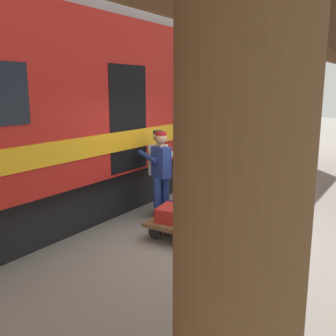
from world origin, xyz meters
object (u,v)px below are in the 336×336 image
Objects in this scene: suitcase_gray_aluminum at (209,220)px; suitcase_tan_vintage at (222,213)px; train_car at (72,111)px; suitcase_brown_leather at (202,175)px; suitcase_black_hardshell at (201,184)px; suitcase_orange_carryall at (203,197)px; suitcase_cream_canvas at (234,203)px; suitcase_navy_fabric at (190,206)px; suitcase_red_plastic at (175,213)px; suitcase_burgundy_valise at (203,167)px; porter_in_overalls at (161,172)px; luggage_cart at (205,217)px; porter_by_door at (159,169)px; suitcase_teal_softside at (221,199)px.

suitcase_tan_vintage is at bearing -90.00° from suitcase_gray_aluminum.
suitcase_brown_leather is (-2.81, -0.54, -1.15)m from train_car.
suitcase_brown_leather is (-0.03, 0.02, 0.19)m from suitcase_black_hardshell.
suitcase_brown_leather reaches higher than suitcase_orange_carryall.
train_car is 3.84m from suitcase_gray_aluminum.
suitcase_cream_canvas is 1.27× the size of suitcase_brown_leather.
train_car is 3.08m from suitcase_brown_leather.
suitcase_tan_vintage is (-0.65, 0.00, -0.02)m from suitcase_navy_fabric.
suitcase_orange_carryall reaches higher than suitcase_gray_aluminum.
suitcase_orange_carryall is (-2.81, -0.59, -1.60)m from train_car.
train_car is at bearing -9.18° from suitcase_red_plastic.
suitcase_cream_canvas reaches higher than suitcase_navy_fabric.
suitcase_red_plastic is (0.00, 0.52, -0.01)m from suitcase_navy_fabric.
suitcase_burgundy_valise is at bearing -36.81° from suitcase_tan_vintage.
suitcase_tan_vintage is at bearing 180.00° from suitcase_navy_fabric.
suitcase_tan_vintage is 0.34× the size of porter_in_overalls.
suitcase_black_hardshell reaches higher than suitcase_orange_carryall.
suitcase_navy_fabric reaches higher than suitcase_red_plastic.
luggage_cart is 3.34× the size of suitcase_red_plastic.
suitcase_gray_aluminum is 0.30× the size of porter_by_door.
suitcase_brown_leather reaches higher than suitcase_gray_aluminum.
suitcase_gray_aluminum is 1.28m from suitcase_brown_leather.
suitcase_orange_carryall is at bearing -38.91° from suitcase_tan_vintage.
suitcase_black_hardshell is at bearing -55.98° from suitcase_gray_aluminum.
suitcase_teal_softside is at bearing 86.97° from suitcase_cream_canvas.
suitcase_orange_carryall is at bearing -83.09° from suitcase_burgundy_valise.
suitcase_teal_softside is (-0.62, -0.51, 0.22)m from suitcase_red_plastic.
suitcase_orange_carryall is at bearing -90.00° from suitcase_red_plastic.
suitcase_teal_softside is at bearing 139.36° from suitcase_orange_carryall.
suitcase_red_plastic is 1.19m from suitcase_burgundy_valise.
suitcase_gray_aluminum is 0.65m from suitcase_red_plastic.
suitcase_tan_vintage is 0.94m from suitcase_brown_leather.
train_car is 34.08× the size of suitcase_orange_carryall.
suitcase_cream_canvas is 0.65m from suitcase_orange_carryall.
suitcase_teal_softside reaches higher than suitcase_red_plastic.
suitcase_cream_canvas is 0.95× the size of suitcase_tan_vintage.
suitcase_orange_carryall is at bearing -168.14° from train_car.
luggage_cart is 0.36m from suitcase_tan_vintage.
porter_in_overalls reaches higher than suitcase_tan_vintage.
porter_in_overalls is (1.43, -0.22, 0.51)m from suitcase_tan_vintage.
porter_by_door is (0.93, 0.11, 0.47)m from suitcase_orange_carryall.
porter_in_overalls is at bearing -27.59° from suitcase_gray_aluminum.
suitcase_black_hardshell reaches higher than luggage_cart.
suitcase_black_hardshell is at bearing -11.50° from suitcase_burgundy_valise.
suitcase_red_plastic is (-2.81, 0.45, -1.63)m from train_car.
train_car is at bearing 1.39° from suitcase_navy_fabric.
suitcase_navy_fabric is at bearing 0.00° from suitcase_tan_vintage.
suitcase_orange_carryall is 0.84m from suitcase_teal_softside.
suitcase_cream_canvas is at bearing -176.27° from suitcase_burgundy_valise.
suitcase_burgundy_valise reaches higher than suitcase_cream_canvas.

